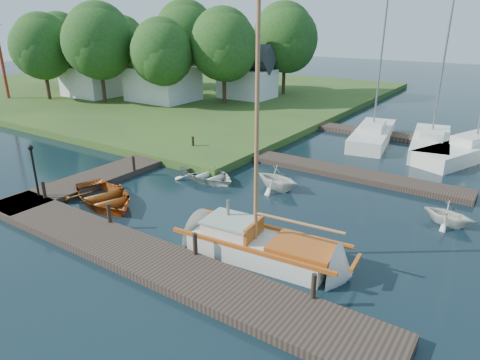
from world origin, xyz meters
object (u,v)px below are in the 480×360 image
Objects in this scene: tree_7 at (285,38)px; tree_6 at (59,42)px; mooring_post_1 at (109,213)px; mooring_post_5 at (193,143)px; marina_boat_2 at (431,142)px; tender_b at (278,177)px; tree_4 at (186,36)px; mooring_post_2 at (195,244)px; house_c at (247,77)px; tender_d at (450,212)px; tree_3 at (224,45)px; tree_0 at (42,47)px; mooring_post_0 at (44,190)px; tree_5 at (122,44)px; tender_a at (207,173)px; marina_boat_3 at (475,147)px; tree_2 at (162,52)px; sailboat at (264,249)px; house_b at (93,73)px; lamp_post at (33,164)px; house_a at (162,75)px; dinghy at (104,195)px; marina_boat_1 at (373,134)px; tree_1 at (99,42)px; mooring_post_3 at (314,286)px.

tree_6 is at bearing -157.38° from tree_7.
mooring_post_5 is (-4.00, 10.00, 0.00)m from mooring_post_1.
marina_boat_2 is at bearing -34.32° from tree_7.
mooring_post_1 is 10.77m from mooring_post_5.
tree_4 is at bearing 57.58° from tender_b.
house_c is at bearing 119.86° from mooring_post_2.
tree_3 is (-22.34, 14.90, 5.26)m from tender_d.
tree_0 is at bearing -153.43° from tree_3.
tree_4 is at bearing 118.19° from mooring_post_0.
tree_0 reaches higher than tree_5.
mooring_post_1 is at bearing -167.70° from tender_a.
marina_boat_3 is at bearing 6.67° from tree_0.
tree_2 is 13.42m from tree_5.
marina_boat_3 reaches higher than tree_3.
sailboat reaches higher than house_b.
lamp_post is 0.26× the size of tree_7.
mooring_post_2 is 31.19m from house_c.
tree_7 reaches higher than house_a.
dinghy is 0.45× the size of marina_boat_1.
tree_5 is at bearing 131.29° from lamp_post.
tree_3 reaches higher than sailboat.
tree_1 is 12.66m from tree_6.
tree_0 is at bearing 82.87° from tender_a.
tree_4 is at bearing 62.39° from marina_boat_1.
house_c is 9.29m from tree_2.
mooring_post_5 is 0.07× the size of marina_boat_2.
lamp_post is 0.20× the size of marina_boat_2.
tender_b is (-1.00, 7.62, -0.04)m from mooring_post_2.
marina_boat_3 is at bearing 51.67° from mooring_post_0.
mooring_post_2 is 35.24m from tree_0.
tree_6 reaches higher than tree_2.
mooring_post_2 is 31.14m from tree_1.
house_c is 0.60× the size of tree_3.
tree_3 is 0.93× the size of tree_7.
house_a is at bearing 77.79° from tender_d.
tree_6 is at bearing 147.47° from mooring_post_1.
tree_4 reaches higher than tender_b.
tree_0 reaches higher than mooring_post_0.
tree_6 is at bearing 153.38° from mooring_post_3.
house_c is at bearing 44.86° from tree_1.
tree_6 reaches higher than tender_a.
tree_2 is (-18.50, 11.43, 4.59)m from tender_b.
lamp_post is at bearing 180.00° from mooring_post_0.
tree_1 is at bearing 146.23° from mooring_post_2.
tree_1 is 1.05× the size of tree_3.
tree_4 is at bearing 129.83° from sailboat.
marina_boat_2 is 0.91× the size of marina_boat_3.
tree_1 reaches higher than mooring_post_5.
house_c is (6.00, 6.00, -0.38)m from house_a.
dinghy is 15.12m from tender_d.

